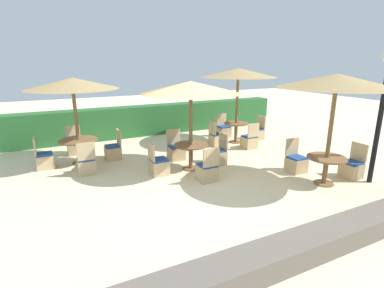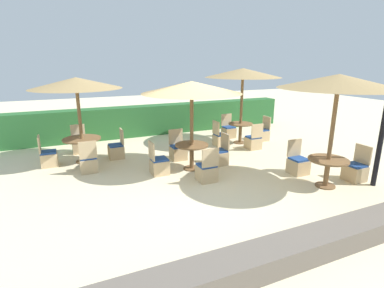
{
  "view_description": "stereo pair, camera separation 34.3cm",
  "coord_description": "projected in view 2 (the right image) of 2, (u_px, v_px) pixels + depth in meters",
  "views": [
    {
      "loc": [
        -3.38,
        -6.17,
        3.03
      ],
      "look_at": [
        0.0,
        0.6,
        0.9
      ],
      "focal_mm": 28.0,
      "sensor_mm": 36.0,
      "label": 1
    },
    {
      "loc": [
        -3.07,
        -6.31,
        3.03
      ],
      "look_at": [
        0.0,
        0.6,
        0.9
      ],
      "focal_mm": 28.0,
      "sensor_mm": 36.0,
      "label": 2
    }
  ],
  "objects": [
    {
      "name": "patio_chair_center_west",
      "position": [
        159.0,
        165.0,
        8.18
      ],
      "size": [
        0.46,
        0.46,
        0.93
      ],
      "rotation": [
        0.0,
        0.0,
        -1.57
      ],
      "color": "tan",
      "rests_on": "ground_plane"
    },
    {
      "name": "parasol_front_right",
      "position": [
        339.0,
        82.0,
        6.75
      ],
      "size": [
        2.71,
        2.71,
        2.73
      ],
      "color": "brown",
      "rests_on": "ground_plane"
    },
    {
      "name": "patio_chair_center_east",
      "position": [
        219.0,
        156.0,
        8.96
      ],
      "size": [
        0.46,
        0.46,
        0.93
      ],
      "rotation": [
        0.0,
        0.0,
        1.57
      ],
      "color": "tan",
      "rests_on": "ground_plane"
    },
    {
      "name": "parasol_back_left",
      "position": [
        76.0,
        83.0,
        8.6
      ],
      "size": [
        2.6,
        2.6,
        2.55
      ],
      "color": "brown",
      "rests_on": "ground_plane"
    },
    {
      "name": "patio_chair_front_right_east",
      "position": [
        355.0,
        171.0,
        7.74
      ],
      "size": [
        0.46,
        0.46,
        0.93
      ],
      "rotation": [
        0.0,
        0.0,
        1.57
      ],
      "color": "tan",
      "rests_on": "ground_plane"
    },
    {
      "name": "stone_border",
      "position": [
        293.0,
        250.0,
        4.64
      ],
      "size": [
        10.0,
        0.56,
        0.37
      ],
      "primitive_type": "cube",
      "color": "#6B6056",
      "rests_on": "ground_plane"
    },
    {
      "name": "round_table_back_left",
      "position": [
        82.0,
        143.0,
        9.08
      ],
      "size": [
        1.12,
        1.12,
        0.75
      ],
      "color": "brown",
      "rests_on": "ground_plane"
    },
    {
      "name": "patio_chair_back_left_east",
      "position": [
        117.0,
        150.0,
        9.54
      ],
      "size": [
        0.46,
        0.46,
        0.93
      ],
      "rotation": [
        0.0,
        0.0,
        1.57
      ],
      "color": "tan",
      "rests_on": "ground_plane"
    },
    {
      "name": "patio_chair_back_left_north",
      "position": [
        79.0,
        145.0,
        10.1
      ],
      "size": [
        0.46,
        0.46,
        0.93
      ],
      "rotation": [
        0.0,
        0.0,
        3.14
      ],
      "color": "tan",
      "rests_on": "ground_plane"
    },
    {
      "name": "patio_chair_back_left_south",
      "position": [
        89.0,
        163.0,
        8.33
      ],
      "size": [
        0.46,
        0.46,
        0.93
      ],
      "color": "tan",
      "rests_on": "ground_plane"
    },
    {
      "name": "hedge_row",
      "position": [
        142.0,
        121.0,
        12.41
      ],
      "size": [
        13.0,
        0.7,
        1.21
      ],
      "primitive_type": "cube",
      "color": "#28602D",
      "rests_on": "ground_plane"
    },
    {
      "name": "round_table_front_right",
      "position": [
        328.0,
        166.0,
        7.3
      ],
      "size": [
        0.95,
        0.95,
        0.71
      ],
      "color": "brown",
      "rests_on": "ground_plane"
    },
    {
      "name": "patio_chair_center_north",
      "position": [
        178.0,
        151.0,
        9.42
      ],
      "size": [
        0.46,
        0.46,
        0.93
      ],
      "rotation": [
        0.0,
        0.0,
        3.14
      ],
      "color": "tan",
      "rests_on": "ground_plane"
    },
    {
      "name": "patio_chair_center_south",
      "position": [
        207.0,
        171.0,
        7.7
      ],
      "size": [
        0.46,
        0.46,
        0.93
      ],
      "color": "tan",
      "rests_on": "ground_plane"
    },
    {
      "name": "parasol_back_right",
      "position": [
        243.0,
        73.0,
        10.66
      ],
      "size": [
        2.74,
        2.74,
        2.75
      ],
      "color": "brown",
      "rests_on": "ground_plane"
    },
    {
      "name": "patio_chair_back_left_west",
      "position": [
        48.0,
        157.0,
        8.8
      ],
      "size": [
        0.46,
        0.46,
        0.93
      ],
      "rotation": [
        0.0,
        0.0,
        -1.57
      ],
      "color": "tan",
      "rests_on": "ground_plane"
    },
    {
      "name": "patio_chair_back_right_west",
      "position": [
        220.0,
        139.0,
        10.89
      ],
      "size": [
        0.46,
        0.46,
        0.93
      ],
      "rotation": [
        0.0,
        0.0,
        -1.57
      ],
      "color": "tan",
      "rests_on": "ground_plane"
    },
    {
      "name": "patio_chair_front_right_north",
      "position": [
        298.0,
        164.0,
        8.22
      ],
      "size": [
        0.46,
        0.46,
        0.93
      ],
      "rotation": [
        0.0,
        0.0,
        3.14
      ],
      "color": "tan",
      "rests_on": "ground_plane"
    },
    {
      "name": "patio_chair_back_right_north",
      "position": [
        228.0,
        131.0,
        12.09
      ],
      "size": [
        0.46,
        0.46,
        0.93
      ],
      "rotation": [
        0.0,
        0.0,
        3.14
      ],
      "color": "tan",
      "rests_on": "ground_plane"
    },
    {
      "name": "ground_plane",
      "position": [
        202.0,
        184.0,
        7.57
      ],
      "size": [
        40.0,
        40.0,
        0.0
      ],
      "primitive_type": "plane",
      "color": "beige"
    },
    {
      "name": "patio_chair_back_right_east",
      "position": [
        262.0,
        134.0,
        11.63
      ],
      "size": [
        0.46,
        0.46,
        0.93
      ],
      "rotation": [
        0.0,
        0.0,
        1.57
      ],
      "color": "tan",
      "rests_on": "ground_plane"
    },
    {
      "name": "parasol_center",
      "position": [
        192.0,
        88.0,
        8.02
      ],
      "size": [
        2.72,
        2.72,
        2.48
      ],
      "color": "brown",
      "rests_on": "ground_plane"
    },
    {
      "name": "patio_chair_back_right_south",
      "position": [
        253.0,
        142.0,
        10.51
      ],
      "size": [
        0.46,
        0.46,
        0.93
      ],
      "color": "tan",
      "rests_on": "ground_plane"
    },
    {
      "name": "round_table_back_right",
      "position": [
        240.0,
        128.0,
        11.2
      ],
      "size": [
        0.9,
        0.9,
        0.75
      ],
      "color": "brown",
      "rests_on": "ground_plane"
    },
    {
      "name": "round_table_center",
      "position": [
        192.0,
        150.0,
        8.49
      ],
      "size": [
        0.95,
        0.95,
        0.73
      ],
      "color": "brown",
      "rests_on": "ground_plane"
    }
  ]
}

